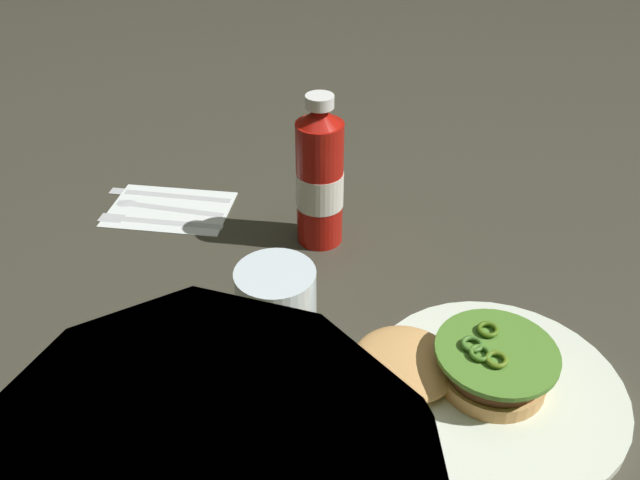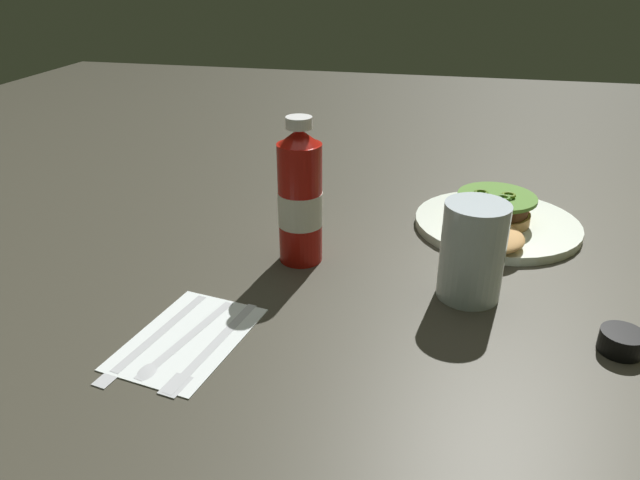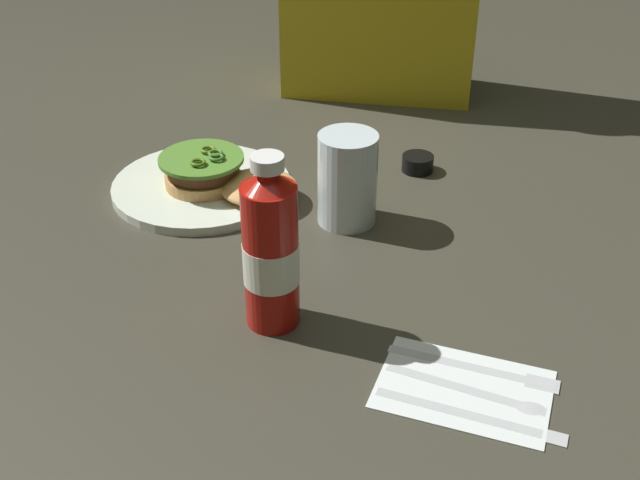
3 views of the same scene
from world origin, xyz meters
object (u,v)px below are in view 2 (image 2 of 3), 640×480
(condiment_cup, at_px, (621,342))
(burger_sandwich, at_px, (492,218))
(fork_utensil, at_px, (206,351))
(spoon_utensil, at_px, (172,348))
(ketchup_bottle, at_px, (300,199))
(napkin, at_px, (188,337))
(butter_knife, at_px, (149,340))
(water_glass, at_px, (473,251))
(dinner_plate, at_px, (497,224))

(condiment_cup, bearing_deg, burger_sandwich, -154.13)
(fork_utensil, bearing_deg, condiment_cup, 103.46)
(spoon_utensil, bearing_deg, burger_sandwich, 136.80)
(spoon_utensil, bearing_deg, ketchup_bottle, 160.67)
(condiment_cup, height_order, fork_utensil, condiment_cup)
(ketchup_bottle, relative_size, napkin, 1.19)
(burger_sandwich, height_order, butter_knife, burger_sandwich)
(burger_sandwich, relative_size, fork_utensil, 1.11)
(butter_knife, bearing_deg, burger_sandwich, 133.65)
(water_glass, bearing_deg, butter_knife, -62.20)
(napkin, distance_m, spoon_utensil, 0.03)
(napkin, bearing_deg, ketchup_bottle, 160.07)
(ketchup_bottle, xyz_separation_m, butter_knife, (0.24, -0.12, -0.09))
(dinner_plate, bearing_deg, burger_sandwich, -17.32)
(water_glass, relative_size, spoon_utensil, 0.76)
(burger_sandwich, relative_size, ketchup_bottle, 0.97)
(water_glass, relative_size, butter_knife, 0.67)
(spoon_utensil, bearing_deg, dinner_plate, 138.57)
(condiment_cup, bearing_deg, napkin, -80.14)
(water_glass, relative_size, condiment_cup, 2.65)
(napkin, distance_m, fork_utensil, 0.04)
(dinner_plate, distance_m, napkin, 0.55)
(burger_sandwich, bearing_deg, butter_knife, -46.35)
(ketchup_bottle, height_order, condiment_cup, ketchup_bottle)
(water_glass, xyz_separation_m, napkin, (0.17, -0.33, -0.06))
(condiment_cup, distance_m, fork_utensil, 0.48)
(dinner_plate, xyz_separation_m, condiment_cup, (0.32, 0.12, 0.01))
(napkin, bearing_deg, water_glass, 118.17)
(ketchup_bottle, bearing_deg, spoon_utensil, -19.33)
(spoon_utensil, bearing_deg, butter_knife, -103.93)
(burger_sandwich, distance_m, spoon_utensil, 0.54)
(water_glass, bearing_deg, napkin, -61.83)
(burger_sandwich, bearing_deg, spoon_utensil, -43.20)
(butter_knife, bearing_deg, condiment_cup, 101.06)
(water_glass, relative_size, fork_utensil, 0.70)
(water_glass, height_order, spoon_utensil, water_glass)
(burger_sandwich, height_order, condiment_cup, burger_sandwich)
(burger_sandwich, distance_m, condiment_cup, 0.31)
(dinner_plate, height_order, napkin, dinner_plate)
(burger_sandwich, xyz_separation_m, condiment_cup, (0.28, 0.14, -0.02))
(napkin, bearing_deg, butter_knife, -65.31)
(napkin, relative_size, butter_knife, 0.92)
(napkin, xyz_separation_m, fork_utensil, (0.02, 0.03, 0.00))
(dinner_plate, relative_size, spoon_utensil, 1.55)
(burger_sandwich, distance_m, fork_utensil, 0.51)
(napkin, bearing_deg, dinner_plate, 137.23)
(burger_sandwich, distance_m, water_glass, 0.20)
(water_glass, height_order, butter_knife, water_glass)
(burger_sandwich, height_order, ketchup_bottle, ketchup_bottle)
(fork_utensil, bearing_deg, butter_knife, -94.56)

